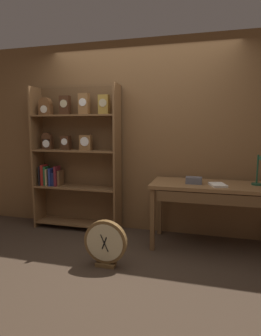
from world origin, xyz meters
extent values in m
plane|color=#3D2D21|center=(0.00, 0.00, 0.00)|extent=(10.00, 10.00, 0.00)
cube|color=brown|center=(0.00, 1.29, 1.30)|extent=(4.80, 0.05, 2.60)
cube|color=brown|center=(-1.48, 1.07, 1.00)|extent=(0.02, 0.32, 2.00)
cube|color=brown|center=(-0.27, 1.07, 1.00)|extent=(0.03, 0.32, 2.00)
cube|color=brown|center=(-0.87, 1.22, 1.00)|extent=(1.24, 0.01, 2.00)
cube|color=brown|center=(-0.87, 1.07, 0.08)|extent=(1.19, 0.30, 0.02)
cube|color=brown|center=(-0.87, 1.07, 0.60)|extent=(1.19, 0.30, 0.02)
cube|color=brown|center=(-0.87, 1.07, 1.12)|extent=(1.19, 0.30, 0.02)
cube|color=brown|center=(-0.87, 1.07, 1.60)|extent=(1.19, 0.30, 0.02)
cube|color=brown|center=(-1.32, 1.07, 1.68)|extent=(0.17, 0.10, 0.14)
cylinder|color=brown|center=(-1.32, 1.07, 1.77)|extent=(0.17, 0.10, 0.17)
cylinder|color=silver|center=(-1.32, 1.01, 1.69)|extent=(0.10, 0.01, 0.10)
cube|color=#472816|center=(-1.30, 1.06, 1.20)|extent=(0.15, 0.07, 0.14)
cylinder|color=#472816|center=(-1.30, 1.06, 1.30)|extent=(0.15, 0.07, 0.15)
cylinder|color=white|center=(-1.30, 1.02, 1.21)|extent=(0.11, 0.01, 0.11)
cube|color=#472816|center=(-1.02, 1.07, 1.74)|extent=(0.14, 0.08, 0.26)
cylinder|color=#C6B78C|center=(-1.02, 1.03, 1.76)|extent=(0.10, 0.01, 0.10)
cube|color=#472816|center=(-1.02, 1.08, 1.23)|extent=(0.12, 0.10, 0.20)
cylinder|color=white|center=(-1.02, 1.03, 1.25)|extent=(0.09, 0.01, 0.09)
cube|color=olive|center=(-0.74, 1.08, 1.75)|extent=(0.14, 0.09, 0.28)
cylinder|color=white|center=(-0.74, 1.03, 1.78)|extent=(0.10, 0.01, 0.10)
cube|color=olive|center=(-0.72, 1.07, 1.23)|extent=(0.16, 0.08, 0.21)
cylinder|color=white|center=(-0.72, 1.03, 1.25)|extent=(0.12, 0.01, 0.12)
cube|color=#B28C38|center=(-0.45, 1.08, 1.74)|extent=(0.14, 0.09, 0.26)
cylinder|color=#C6B78C|center=(-0.45, 1.03, 1.76)|extent=(0.10, 0.01, 0.10)
cube|color=black|center=(-1.42, 1.05, 0.75)|extent=(0.02, 0.16, 0.27)
cube|color=maroon|center=(-1.38, 1.06, 0.76)|extent=(0.04, 0.16, 0.30)
cube|color=#236638|center=(-1.35, 1.07, 0.75)|extent=(0.04, 0.15, 0.27)
cube|color=tan|center=(-1.30, 1.05, 0.73)|extent=(0.02, 0.17, 0.24)
cube|color=navy|center=(-1.25, 1.05, 0.74)|extent=(0.03, 0.16, 0.25)
cube|color=#19234C|center=(-1.21, 1.07, 0.71)|extent=(0.04, 0.16, 0.20)
cube|color=maroon|center=(-1.17, 1.06, 0.75)|extent=(0.03, 0.15, 0.28)
cube|color=brown|center=(-1.13, 1.08, 0.72)|extent=(0.03, 0.14, 0.22)
cube|color=brown|center=(0.99, 0.89, 0.76)|extent=(1.48, 0.64, 0.04)
cube|color=brown|center=(0.30, 0.62, 0.37)|extent=(0.05, 0.05, 0.74)
cube|color=brown|center=(0.30, 1.16, 0.37)|extent=(0.05, 0.05, 0.74)
cube|color=brown|center=(0.99, 0.59, 0.67)|extent=(1.25, 0.03, 0.12)
cylinder|color=#1E472D|center=(1.46, 0.95, 0.79)|extent=(0.11, 0.11, 0.02)
cylinder|color=#1E472D|center=(1.46, 0.95, 0.97)|extent=(0.02, 0.02, 0.33)
cube|color=#595960|center=(0.75, 0.85, 0.82)|extent=(0.19, 0.12, 0.08)
cube|color=silver|center=(1.02, 0.78, 0.80)|extent=(0.22, 0.26, 0.02)
cube|color=brown|center=(-0.09, 0.10, 0.02)|extent=(0.21, 0.11, 0.04)
cylinder|color=brown|center=(-0.09, 0.10, 0.27)|extent=(0.46, 0.06, 0.46)
cylinder|color=#C6B78C|center=(-0.09, 0.07, 0.27)|extent=(0.39, 0.01, 0.39)
cube|color=black|center=(-0.09, 0.07, 0.27)|extent=(0.06, 0.01, 0.13)
cube|color=black|center=(-0.09, 0.07, 0.27)|extent=(0.09, 0.01, 0.18)
camera|label=1|loc=(0.89, -2.52, 1.45)|focal=30.26mm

